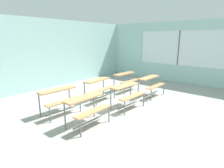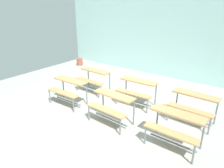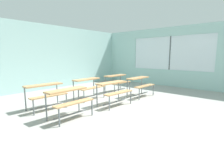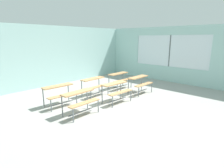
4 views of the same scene
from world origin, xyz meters
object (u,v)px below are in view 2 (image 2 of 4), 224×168
(desk_bench_r1c0, at_px, (93,76))
(desk_bench_r0c2, at_px, (175,123))
(desk_bench_r0c0, at_px, (68,86))
(desk_bench_r1c2, at_px, (193,102))
(desk_bench_r0c1, at_px, (111,102))
(trash_bin, at_px, (80,62))
(desk_bench_r1c1, at_px, (137,87))

(desk_bench_r1c0, bearing_deg, desk_bench_r0c2, -17.92)
(desk_bench_r0c0, relative_size, desk_bench_r1c2, 0.99)
(desk_bench_r0c1, height_order, trash_bin, desk_bench_r0c1)
(desk_bench_r0c0, relative_size, trash_bin, 3.25)
(desk_bench_r1c2, bearing_deg, desk_bench_r1c1, -178.73)
(desk_bench_r1c0, height_order, trash_bin, desk_bench_r1c0)
(desk_bench_r0c0, distance_m, desk_bench_r1c2, 3.45)
(desk_bench_r0c2, xyz_separation_m, desk_bench_r1c2, (0.02, 1.18, 0.00))
(trash_bin, bearing_deg, desk_bench_r0c1, -36.87)
(desk_bench_r0c0, distance_m, desk_bench_r0c2, 3.24)
(desk_bench_r1c0, bearing_deg, desk_bench_r0c0, -86.55)
(desk_bench_r1c1, relative_size, trash_bin, 3.27)
(desk_bench_r1c0, xyz_separation_m, desk_bench_r1c1, (1.67, -0.00, 0.00))
(desk_bench_r1c1, bearing_deg, desk_bench_r0c1, -91.89)
(desk_bench_r0c0, bearing_deg, desk_bench_r1c0, 90.13)
(desk_bench_r0c2, height_order, desk_bench_r1c2, same)
(desk_bench_r1c0, bearing_deg, desk_bench_r1c1, 2.29)
(desk_bench_r0c1, bearing_deg, desk_bench_r1c1, 92.75)
(trash_bin, bearing_deg, desk_bench_r1c0, -37.12)
(desk_bench_r1c2, bearing_deg, desk_bench_r0c1, -141.33)
(desk_bench_r0c0, distance_m, desk_bench_r1c0, 1.15)
(desk_bench_r0c1, xyz_separation_m, desk_bench_r1c1, (0.00, 1.23, 0.00))
(desk_bench_r0c2, xyz_separation_m, desk_bench_r1c1, (-1.59, 1.20, 0.00))
(desk_bench_r0c2, height_order, desk_bench_r1c1, same)
(desk_bench_r0c0, relative_size, desk_bench_r1c0, 0.99)
(desk_bench_r1c1, xyz_separation_m, desk_bench_r1c2, (1.61, -0.02, 0.00))
(desk_bench_r0c1, bearing_deg, desk_bench_r1c2, 39.63)
(desk_bench_r0c2, bearing_deg, trash_bin, 152.41)
(desk_bench_r0c1, relative_size, desk_bench_r0c2, 1.02)
(desk_bench_r0c1, distance_m, desk_bench_r1c1, 1.23)
(desk_bench_r0c0, xyz_separation_m, desk_bench_r0c2, (3.24, -0.05, 0.00))
(desk_bench_r0c2, height_order, trash_bin, desk_bench_r0c2)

